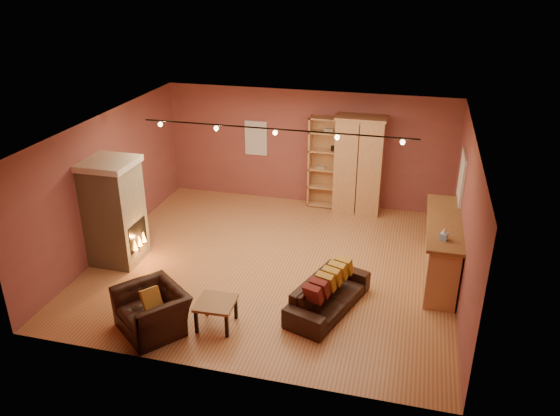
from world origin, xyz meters
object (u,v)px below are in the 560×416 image
(bar_counter, at_px, (442,249))
(fireplace, at_px, (115,212))
(armoire, at_px, (359,165))
(loveseat, at_px, (329,289))
(armchair, at_px, (152,304))
(bookcase, at_px, (328,162))
(coffee_table, at_px, (216,305))

(bar_counter, bearing_deg, fireplace, -171.78)
(armoire, bearing_deg, bar_counter, -54.16)
(bar_counter, relative_size, loveseat, 1.27)
(armoire, bearing_deg, loveseat, -89.36)
(armoire, relative_size, bar_counter, 0.95)
(bar_counter, bearing_deg, loveseat, -140.01)
(armchair, bearing_deg, fireplace, 169.23)
(fireplace, distance_m, bookcase, 5.17)
(armchair, distance_m, coffee_table, 1.03)
(armchair, relative_size, coffee_table, 2.04)
(armoire, distance_m, loveseat, 4.29)
(bookcase, bearing_deg, fireplace, -133.75)
(loveseat, height_order, coffee_table, loveseat)
(coffee_table, bearing_deg, armchair, -160.39)
(armoire, relative_size, armchair, 1.80)
(fireplace, xyz_separation_m, armchair, (1.70, -1.95, -0.58))
(loveseat, distance_m, armchair, 2.97)
(bookcase, distance_m, loveseat, 4.53)
(armoire, xyz_separation_m, coffee_table, (-1.65, -5.16, -0.78))
(bookcase, height_order, coffee_table, bookcase)
(fireplace, distance_m, loveseat, 4.47)
(fireplace, relative_size, loveseat, 1.08)
(bar_counter, distance_m, loveseat, 2.45)
(fireplace, relative_size, armchair, 1.63)
(armoire, xyz_separation_m, armchair, (-2.62, -5.50, -0.70))
(fireplace, relative_size, armoire, 0.90)
(loveseat, bearing_deg, fireplace, 100.04)
(fireplace, height_order, bar_counter, fireplace)
(fireplace, distance_m, bar_counter, 6.32)
(loveseat, bearing_deg, armchair, 134.41)
(armchair, bearing_deg, coffee_table, 57.70)
(loveseat, bearing_deg, bookcase, 29.00)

